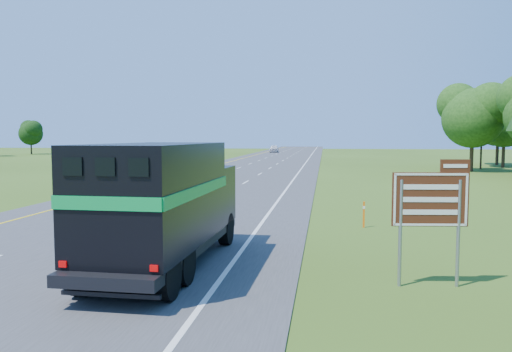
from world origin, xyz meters
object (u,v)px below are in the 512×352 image
object	(u,v)px
far_car	(274,149)
horse_truck	(164,202)
white_suv	(197,166)
exit_sign	(431,204)

from	to	relation	value
far_car	horse_truck	bearing A→B (deg)	-89.94
white_suv	exit_sign	world-z (taller)	exit_sign
white_suv	horse_truck	bearing A→B (deg)	-76.91
far_car	exit_sign	size ratio (longest dim) A/B	1.58
horse_truck	far_car	distance (m)	101.71
horse_truck	white_suv	distance (m)	31.07
horse_truck	exit_sign	bearing A→B (deg)	-4.16
horse_truck	exit_sign	distance (m)	7.12
far_car	exit_sign	xyz separation A→B (m)	(14.30, -102.16, 1.17)
white_suv	far_car	world-z (taller)	white_suv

